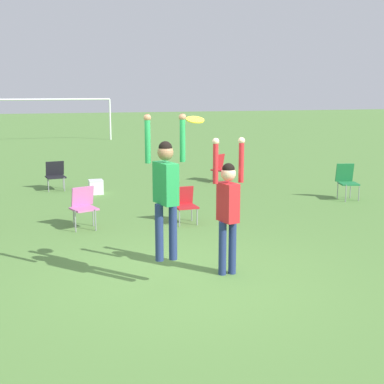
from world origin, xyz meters
name	(u,v)px	position (x,y,z in m)	size (l,w,h in m)	color
ground_plane	(185,279)	(0.00, 0.00, 0.00)	(120.00, 120.00, 0.00)	#56843D
person_jumping	(166,184)	(-0.34, -0.20, 1.52)	(0.61, 0.49, 2.11)	navy
person_defending	(228,203)	(0.69, 0.02, 1.13)	(0.52, 0.40, 2.13)	navy
frisbee	(195,120)	(0.10, -0.18, 2.42)	(0.26, 0.25, 0.09)	yellow
camping_chair_0	(55,174)	(-1.47, 8.18, 0.46)	(0.58, 0.62, 0.81)	gray
camping_chair_1	(184,202)	(0.97, 3.36, 0.45)	(0.48, 0.51, 0.78)	gray
camping_chair_2	(220,166)	(3.50, 8.05, 0.49)	(0.66, 0.73, 0.85)	gray
camping_chair_4	(83,204)	(-1.15, 3.54, 0.51)	(0.60, 0.65, 0.85)	gray
camping_chair_5	(347,179)	(5.73, 4.52, 0.55)	(0.55, 0.60, 0.94)	gray
cooler_box	(96,187)	(-0.45, 7.18, 0.20)	(0.38, 0.38, 0.39)	white
soccer_goal	(46,108)	(-1.12, 23.34, 1.84)	(7.10, 0.10, 2.35)	white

